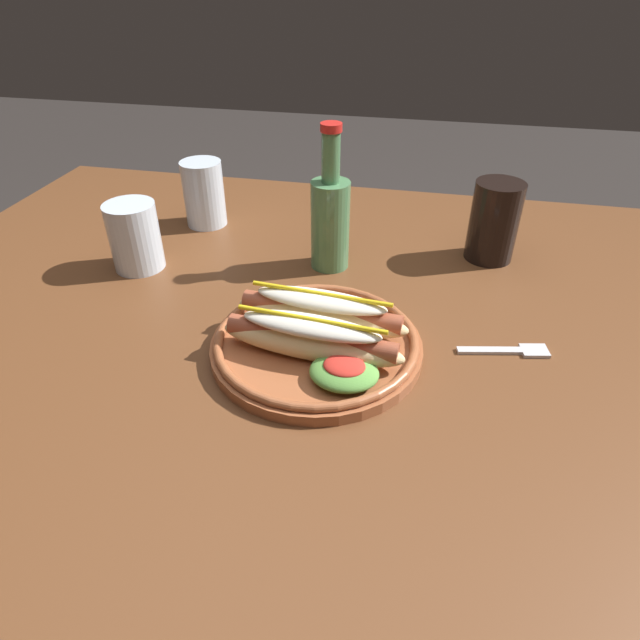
{
  "coord_description": "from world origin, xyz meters",
  "views": [
    {
      "loc": [
        0.12,
        -0.65,
        1.19
      ],
      "look_at": [
        -0.0,
        -0.06,
        0.77
      ],
      "focal_mm": 30.41,
      "sensor_mm": 36.0,
      "label": 1
    }
  ],
  "objects_px": {
    "extra_cup": "(135,236)",
    "hot_dog_plate": "(316,337)",
    "glass_bottle": "(330,218)",
    "water_cup": "(204,194)",
    "soda_cup": "(494,222)",
    "fork": "(511,351)"
  },
  "relations": [
    {
      "from": "glass_bottle",
      "to": "water_cup",
      "type": "bearing_deg",
      "value": 156.66
    },
    {
      "from": "fork",
      "to": "water_cup",
      "type": "bearing_deg",
      "value": 139.95
    },
    {
      "from": "fork",
      "to": "soda_cup",
      "type": "bearing_deg",
      "value": 82.75
    },
    {
      "from": "fork",
      "to": "glass_bottle",
      "type": "bearing_deg",
      "value": 135.35
    },
    {
      "from": "soda_cup",
      "to": "glass_bottle",
      "type": "relative_size",
      "value": 0.57
    },
    {
      "from": "hot_dog_plate",
      "to": "fork",
      "type": "relative_size",
      "value": 2.3
    },
    {
      "from": "soda_cup",
      "to": "glass_bottle",
      "type": "xyz_separation_m",
      "value": [
        -0.26,
        -0.08,
        0.02
      ]
    },
    {
      "from": "soda_cup",
      "to": "extra_cup",
      "type": "relative_size",
      "value": 1.2
    },
    {
      "from": "soda_cup",
      "to": "glass_bottle",
      "type": "bearing_deg",
      "value": -162.39
    },
    {
      "from": "hot_dog_plate",
      "to": "fork",
      "type": "distance_m",
      "value": 0.26
    },
    {
      "from": "fork",
      "to": "glass_bottle",
      "type": "distance_m",
      "value": 0.35
    },
    {
      "from": "fork",
      "to": "water_cup",
      "type": "xyz_separation_m",
      "value": [
        -0.54,
        0.3,
        0.06
      ]
    },
    {
      "from": "extra_cup",
      "to": "hot_dog_plate",
      "type": "bearing_deg",
      "value": -26.36
    },
    {
      "from": "water_cup",
      "to": "extra_cup",
      "type": "relative_size",
      "value": 1.09
    },
    {
      "from": "hot_dog_plate",
      "to": "extra_cup",
      "type": "height_order",
      "value": "extra_cup"
    },
    {
      "from": "fork",
      "to": "extra_cup",
      "type": "relative_size",
      "value": 1.09
    },
    {
      "from": "hot_dog_plate",
      "to": "water_cup",
      "type": "bearing_deg",
      "value": 129.69
    },
    {
      "from": "hot_dog_plate",
      "to": "water_cup",
      "type": "height_order",
      "value": "water_cup"
    },
    {
      "from": "fork",
      "to": "hot_dog_plate",
      "type": "bearing_deg",
      "value": -179.34
    },
    {
      "from": "soda_cup",
      "to": "extra_cup",
      "type": "bearing_deg",
      "value": -164.96
    },
    {
      "from": "extra_cup",
      "to": "glass_bottle",
      "type": "bearing_deg",
      "value": 12.82
    },
    {
      "from": "water_cup",
      "to": "glass_bottle",
      "type": "height_order",
      "value": "glass_bottle"
    }
  ]
}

